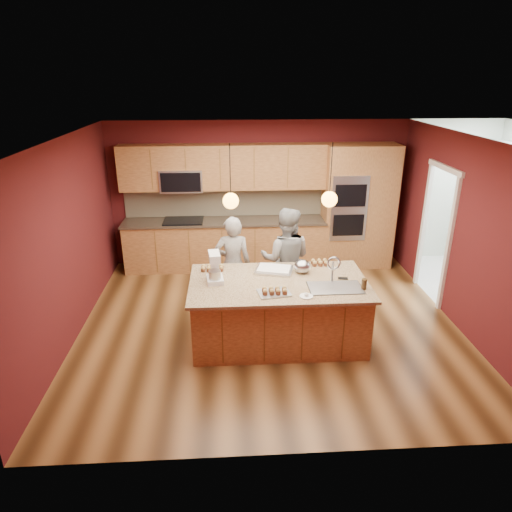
{
  "coord_description": "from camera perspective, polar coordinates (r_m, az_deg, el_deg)",
  "views": [
    {
      "loc": [
        -0.56,
        -5.9,
        3.48
      ],
      "look_at": [
        -0.2,
        -0.1,
        1.14
      ],
      "focal_mm": 32.0,
      "sensor_mm": 36.0,
      "label": 1
    }
  ],
  "objects": [
    {
      "name": "floor",
      "position": [
        6.87,
        1.67,
        -8.47
      ],
      "size": [
        5.5,
        5.5,
        0.0
      ],
      "primitive_type": "plane",
      "color": "#3F2611",
      "rests_on": "ground"
    },
    {
      "name": "ceiling",
      "position": [
        5.97,
        1.96,
        14.47
      ],
      "size": [
        5.5,
        5.5,
        0.0
      ],
      "primitive_type": "plane",
      "rotation": [
        3.14,
        0.0,
        0.0
      ],
      "color": "white",
      "rests_on": "ground"
    },
    {
      "name": "wall_back",
      "position": [
        8.68,
        0.29,
        7.77
      ],
      "size": [
        5.5,
        0.0,
        5.5
      ],
      "primitive_type": "plane",
      "rotation": [
        1.57,
        0.0,
        0.0
      ],
      "color": "#4D1416",
      "rests_on": "ground"
    },
    {
      "name": "wall_front",
      "position": [
        4.05,
        5.08,
        -9.85
      ],
      "size": [
        5.5,
        0.0,
        5.5
      ],
      "primitive_type": "plane",
      "rotation": [
        -1.57,
        0.0,
        0.0
      ],
      "color": "#4D1416",
      "rests_on": "ground"
    },
    {
      "name": "wall_left",
      "position": [
        6.64,
        -22.57,
        1.53
      ],
      "size": [
        0.0,
        5.0,
        5.0
      ],
      "primitive_type": "plane",
      "rotation": [
        1.57,
        0.0,
        1.57
      ],
      "color": "#4D1416",
      "rests_on": "ground"
    },
    {
      "name": "wall_right",
      "position": [
        7.09,
        24.55,
        2.46
      ],
      "size": [
        0.0,
        5.0,
        5.0
      ],
      "primitive_type": "plane",
      "rotation": [
        1.57,
        0.0,
        -1.57
      ],
      "color": "#4D1416",
      "rests_on": "ground"
    },
    {
      "name": "cabinet_run",
      "position": [
        8.52,
        -4.18,
        4.87
      ],
      "size": [
        3.74,
        0.64,
        2.3
      ],
      "color": "brown",
      "rests_on": "floor"
    },
    {
      "name": "oven_column",
      "position": [
        8.76,
        12.63,
        6.01
      ],
      "size": [
        1.3,
        0.62,
        2.3
      ],
      "color": "brown",
      "rests_on": "floor"
    },
    {
      "name": "doorway_trim",
      "position": [
        7.85,
        21.5,
        2.36
      ],
      "size": [
        0.08,
        1.11,
        2.2
      ],
      "primitive_type": null,
      "color": "white",
      "rests_on": "wall_right"
    },
    {
      "name": "pendant_left",
      "position": [
        5.7,
        -3.18,
        6.94
      ],
      "size": [
        0.2,
        0.2,
        0.8
      ],
      "color": "black",
      "rests_on": "ceiling"
    },
    {
      "name": "pendant_right",
      "position": [
        5.83,
        9.16,
        7.05
      ],
      "size": [
        0.2,
        0.2,
        0.8
      ],
      "color": "black",
      "rests_on": "ceiling"
    },
    {
      "name": "island",
      "position": [
        6.31,
        2.93,
        -6.75
      ],
      "size": [
        2.38,
        1.34,
        1.26
      ],
      "color": "brown",
      "rests_on": "floor"
    },
    {
      "name": "person_left",
      "position": [
        6.97,
        -2.91,
        -1.03
      ],
      "size": [
        0.55,
        0.37,
        1.51
      ],
      "primitive_type": "imported",
      "rotation": [
        0.0,
        0.0,
        3.14
      ],
      "color": "black",
      "rests_on": "floor"
    },
    {
      "name": "person_right",
      "position": [
        7.0,
        3.73,
        -0.43
      ],
      "size": [
        0.9,
        0.76,
        1.63
      ],
      "primitive_type": "imported",
      "rotation": [
        0.0,
        0.0,
        2.94
      ],
      "color": "slate",
      "rests_on": "floor"
    },
    {
      "name": "stand_mixer",
      "position": [
        6.07,
        -5.18,
        -1.67
      ],
      "size": [
        0.25,
        0.32,
        0.41
      ],
      "rotation": [
        0.0,
        0.0,
        0.11
      ],
      "color": "white",
      "rests_on": "island"
    },
    {
      "name": "sheet_cake",
      "position": [
        6.43,
        2.25,
        -1.7
      ],
      "size": [
        0.59,
        0.5,
        0.05
      ],
      "rotation": [
        0.0,
        0.0,
        -0.26
      ],
      "color": "silver",
      "rests_on": "island"
    },
    {
      "name": "cooling_rack",
      "position": [
        5.79,
        2.26,
        -4.61
      ],
      "size": [
        0.44,
        0.35,
        0.02
      ],
      "primitive_type": "cube",
      "rotation": [
        0.0,
        0.0,
        0.17
      ],
      "color": "#AAAEB3",
      "rests_on": "island"
    },
    {
      "name": "mixing_bowl",
      "position": [
        6.38,
        5.81,
        -1.3
      ],
      "size": [
        0.23,
        0.23,
        0.2
      ],
      "primitive_type": "ellipsoid",
      "color": "#B6B9BD",
      "rests_on": "island"
    },
    {
      "name": "plate",
      "position": [
        5.74,
        6.3,
        -5.03
      ],
      "size": [
        0.17,
        0.17,
        0.01
      ],
      "primitive_type": "cylinder",
      "color": "white",
      "rests_on": "island"
    },
    {
      "name": "tumbler",
      "position": [
        6.04,
        13.35,
        -3.44
      ],
      "size": [
        0.07,
        0.07,
        0.14
      ],
      "primitive_type": "cylinder",
      "color": "#3B2913",
      "rests_on": "island"
    },
    {
      "name": "phone",
      "position": [
        6.3,
        10.82,
        -2.75
      ],
      "size": [
        0.14,
        0.1,
        0.01
      ],
      "primitive_type": "cube",
      "rotation": [
        0.0,
        0.0,
        -0.21
      ],
      "color": "black",
      "rests_on": "island"
    },
    {
      "name": "cupcakes_left",
      "position": [
        6.47,
        -5.5,
        -1.48
      ],
      "size": [
        0.33,
        0.17,
        0.07
      ],
      "primitive_type": null,
      "color": "tan",
      "rests_on": "island"
    },
    {
      "name": "cupcakes_rack",
      "position": [
        5.75,
        2.34,
        -4.32
      ],
      "size": [
        0.33,
        0.17,
        0.07
      ],
      "primitive_type": null,
      "color": "tan",
      "rests_on": "island"
    },
    {
      "name": "cupcakes_right",
      "position": [
        6.68,
        7.96,
        -0.8
      ],
      "size": [
        0.25,
        0.17,
        0.08
      ],
      "primitive_type": null,
      "color": "tan",
      "rests_on": "island"
    },
    {
      "name": "dryer",
      "position": [
        9.35,
        27.29,
        1.24
      ],
      "size": [
        0.82,
        0.84,
        1.12
      ],
      "primitive_type": "cube",
      "rotation": [
        0.0,
        0.0,
        -0.2
      ],
      "color": "white",
      "rests_on": "floor"
    }
  ]
}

